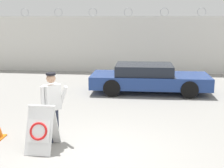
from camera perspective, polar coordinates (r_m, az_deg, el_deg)
ground_plane at (r=7.03m, az=-3.29°, el=-13.16°), size 90.00×90.00×0.00m
perimeter_wall at (r=17.51m, az=2.91°, el=7.23°), size 36.00×0.30×3.55m
barricade_sign at (r=7.36m, az=-12.74°, el=-7.88°), size 0.64×0.87×1.05m
security_guard at (r=7.65m, az=-10.91°, el=-3.64°), size 0.61×0.55×1.72m
parked_car_rear_sedan at (r=12.83m, az=6.66°, el=1.12°), size 4.80×2.07×1.15m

